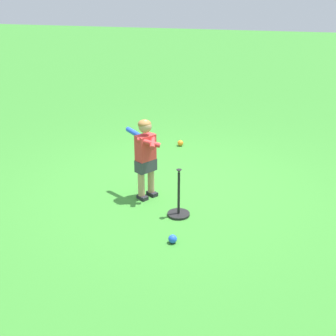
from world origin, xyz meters
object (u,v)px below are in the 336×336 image
play_ball_center_lawn (173,239)px  child_batter (145,152)px  batting_tee (179,208)px  play_ball_near_batter (180,143)px

play_ball_center_lawn → child_batter: bearing=-150.2°
batting_tee → play_ball_center_lawn: bearing=6.1°
play_ball_center_lawn → play_ball_near_batter: play_ball_near_batter is taller
child_batter → play_ball_center_lawn: size_ratio=10.95×
play_ball_center_lawn → play_ball_near_batter: size_ratio=0.96×
child_batter → play_ball_center_lawn: child_batter is taller
play_ball_center_lawn → batting_tee: 0.65m
play_ball_near_batter → batting_tee: batting_tee is taller
child_batter → batting_tee: bearing=52.4°
play_ball_center_lawn → play_ball_near_batter: (-3.12, -0.57, 0.00)m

